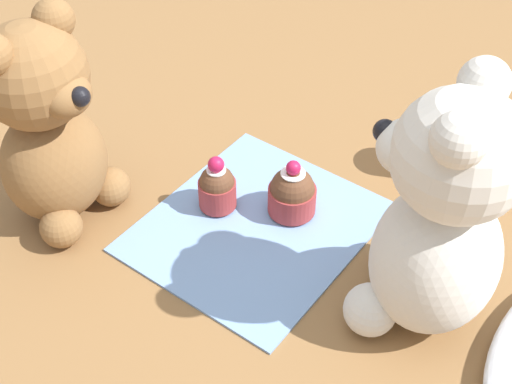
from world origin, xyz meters
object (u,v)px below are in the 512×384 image
at_px(teddy_bear_cream, 440,219).
at_px(cupcake_near_tan_bear, 216,188).
at_px(juice_glass, 434,146).
at_px(teddy_bear_tan, 48,127).
at_px(cupcake_near_cream_bear, 292,193).

relative_size(teddy_bear_cream, cupcake_near_tan_bear, 3.90).
bearing_deg(juice_glass, cupcake_near_tan_bear, -38.00).
bearing_deg(cupcake_near_tan_bear, teddy_bear_tan, -52.95).
relative_size(teddy_bear_cream, teddy_bear_tan, 1.09).
relative_size(teddy_bear_cream, juice_glass, 3.71).
relative_size(cupcake_near_tan_bear, juice_glass, 0.95).
xyz_separation_m(teddy_bear_cream, juice_glass, (-0.20, -0.09, -0.09)).
distance_m(teddy_bear_cream, juice_glass, 0.24).
relative_size(cupcake_near_cream_bear, cupcake_near_tan_bear, 1.03).
bearing_deg(teddy_bear_tan, teddy_bear_cream, -76.69).
xyz_separation_m(teddy_bear_tan, cupcake_near_cream_bear, (-0.15, 0.21, -0.09)).
bearing_deg(cupcake_near_cream_bear, teddy_bear_cream, 78.76).
bearing_deg(cupcake_near_tan_bear, teddy_bear_cream, 92.19).
distance_m(teddy_bear_cream, cupcake_near_tan_bear, 0.27).
height_order(teddy_bear_cream, juice_glass, teddy_bear_cream).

